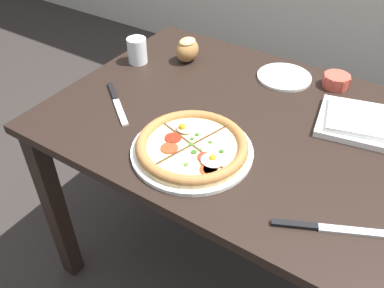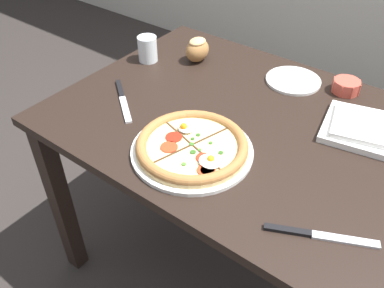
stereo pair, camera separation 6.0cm
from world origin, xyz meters
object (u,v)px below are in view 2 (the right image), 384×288
object	(u,v)px
napkin_folded	(368,129)
ramekin_bowl	(346,86)
dining_table	(254,152)
pizza	(192,147)
bread_piece_near	(197,49)
knife_main	(319,235)
side_saucer	(293,80)
knife_spare	(123,100)
water_glass	(148,50)

from	to	relation	value
napkin_folded	ramekin_bowl	bearing A→B (deg)	126.71
dining_table	pizza	size ratio (longest dim) A/B	3.70
ramekin_bowl	bread_piece_near	size ratio (longest dim) A/B	0.90
dining_table	knife_main	bearing A→B (deg)	-41.43
ramekin_bowl	bread_piece_near	world-z (taller)	bread_piece_near
napkin_folded	bread_piece_near	size ratio (longest dim) A/B	2.71
knife_main	dining_table	bearing A→B (deg)	113.03
pizza	side_saucer	bearing A→B (deg)	84.01
knife_spare	side_saucer	xyz separation A→B (m)	(0.39, 0.44, 0.00)
ramekin_bowl	napkin_folded	xyz separation A→B (m)	(0.14, -0.18, -0.01)
pizza	dining_table	bearing A→B (deg)	69.81
dining_table	side_saucer	bearing A→B (deg)	95.49
ramekin_bowl	side_saucer	bearing A→B (deg)	-164.64
pizza	bread_piece_near	xyz separation A→B (m)	(-0.30, 0.43, 0.03)
dining_table	water_glass	distance (m)	0.57
knife_spare	side_saucer	distance (m)	0.59
pizza	ramekin_bowl	bearing A→B (deg)	68.36
dining_table	knife_spare	xyz separation A→B (m)	(-0.42, -0.15, 0.11)
side_saucer	napkin_folded	bearing A→B (deg)	-24.24
knife_spare	dining_table	bearing A→B (deg)	57.50
knife_main	knife_spare	world-z (taller)	same
pizza	knife_spare	world-z (taller)	pizza
dining_table	side_saucer	size ratio (longest dim) A/B	6.63
side_saucer	pizza	bearing A→B (deg)	-95.99
napkin_folded	water_glass	world-z (taller)	water_glass
napkin_folded	side_saucer	world-z (taller)	napkin_folded
ramekin_bowl	dining_table	bearing A→B (deg)	-112.58
napkin_folded	bread_piece_near	world-z (taller)	bread_piece_near
knife_main	side_saucer	distance (m)	0.67
ramekin_bowl	knife_main	xyz separation A→B (m)	(0.18, -0.62, -0.02)
pizza	side_saucer	world-z (taller)	pizza
bread_piece_near	knife_spare	distance (m)	0.37
napkin_folded	knife_main	world-z (taller)	napkin_folded
dining_table	water_glass	world-z (taller)	water_glass
dining_table	side_saucer	world-z (taller)	side_saucer
dining_table	bread_piece_near	world-z (taller)	bread_piece_near
ramekin_bowl	napkin_folded	bearing A→B (deg)	-53.29
bread_piece_near	water_glass	size ratio (longest dim) A/B	1.11
napkin_folded	water_glass	size ratio (longest dim) A/B	3.00
bread_piece_near	knife_main	world-z (taller)	bread_piece_near
knife_main	napkin_folded	bearing A→B (deg)	69.83
ramekin_bowl	pizza	bearing A→B (deg)	-111.64
pizza	knife_main	world-z (taller)	pizza
side_saucer	water_glass	bearing A→B (deg)	-159.64
water_glass	pizza	bearing A→B (deg)	-35.63
pizza	knife_spare	bearing A→B (deg)	168.37
pizza	napkin_folded	xyz separation A→B (m)	(0.36, 0.38, -0.00)
dining_table	napkin_folded	bearing A→B (deg)	29.01
ramekin_bowl	knife_spare	size ratio (longest dim) A/B	0.45
napkin_folded	side_saucer	size ratio (longest dim) A/B	1.49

